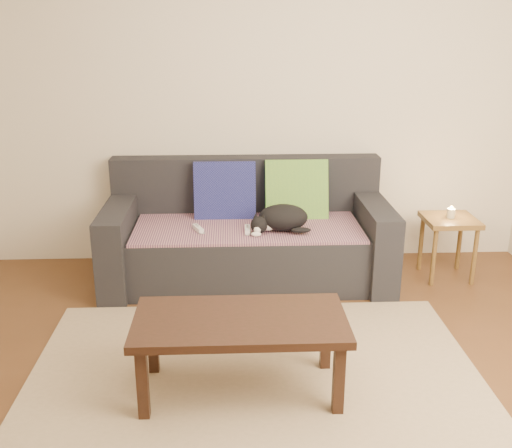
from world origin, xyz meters
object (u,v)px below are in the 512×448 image
(cat, at_px, (281,218))
(wii_remote_a, at_px, (198,229))
(coffee_table, at_px, (240,328))
(wii_remote_b, at_px, (247,230))
(sofa, at_px, (247,239))
(side_table, at_px, (449,228))

(cat, distance_m, wii_remote_a, 0.60)
(coffee_table, bearing_deg, wii_remote_a, 101.58)
(cat, height_order, wii_remote_b, cat)
(cat, xyz_separation_m, wii_remote_b, (-0.24, -0.02, -0.07))
(sofa, bearing_deg, wii_remote_b, -91.17)
(wii_remote_b, distance_m, side_table, 1.53)
(wii_remote_a, bearing_deg, cat, -114.20)
(wii_remote_a, relative_size, side_table, 0.31)
(cat, bearing_deg, side_table, 17.39)
(sofa, xyz_separation_m, side_table, (1.52, -0.07, 0.09))
(wii_remote_a, relative_size, wii_remote_b, 1.00)
(wii_remote_a, bearing_deg, sofa, -86.63)
(wii_remote_b, relative_size, side_table, 0.31)
(wii_remote_b, bearing_deg, sofa, -0.03)
(cat, bearing_deg, wii_remote_b, -163.01)
(side_table, bearing_deg, wii_remote_b, -174.77)
(cat, relative_size, coffee_table, 0.41)
(wii_remote_a, bearing_deg, coffee_table, 169.09)
(cat, distance_m, coffee_table, 1.39)
(cat, bearing_deg, wii_remote_a, -169.63)
(cat, height_order, coffee_table, cat)
(cat, bearing_deg, coffee_table, -91.34)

